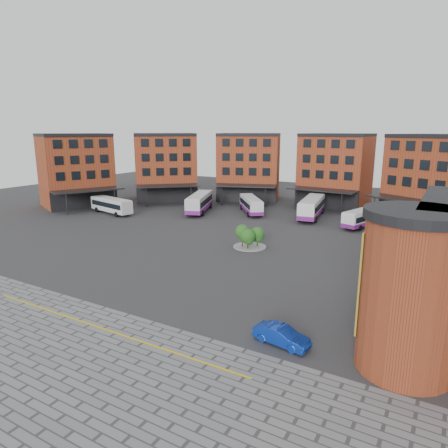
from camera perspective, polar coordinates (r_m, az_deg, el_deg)
The scene contains 12 objects.
ground at distance 44.62m, azimuth -5.55°, elevation -6.75°, with size 160.00×160.00×0.00m, color #28282B.
paving_zone at distance 29.71m, azimuth -28.82°, elevation -19.32°, with size 50.00×22.00×0.02m, color slate.
yellow_line at distance 33.74m, azimuth -16.93°, elevation -14.10°, with size 26.00×0.15×0.02m, color gold.
main_building at distance 78.40m, azimuth 7.87°, elevation 7.28°, with size 94.14×42.48×14.60m.
tree_island at distance 52.65m, azimuth 3.64°, elevation -1.71°, with size 4.40×4.40×3.11m.
bus_a at distance 77.32m, azimuth -15.81°, elevation 2.70°, with size 10.58×4.46×2.92m.
bus_b at distance 76.08m, azimuth -3.51°, elevation 3.11°, with size 6.94×12.34×3.42m.
bus_c at distance 75.15m, azimuth 3.88°, elevation 2.79°, with size 8.41×9.84×2.98m.
bus_d at distance 72.63m, azimuth 12.43°, elevation 2.38°, with size 4.66×12.78×3.52m.
bus_e at distance 68.22m, azimuth 19.43°, elevation 0.94°, with size 5.33×10.46×2.88m.
bus_f at distance 61.38m, azimuth 27.17°, elevation -1.02°, with size 10.25×7.96×3.01m.
blue_car at distance 30.32m, azimuth 8.21°, elevation -15.50°, with size 1.47×4.21×1.39m, color #0B2A95.
Camera 1 is at (24.51, -34.04, 15.20)m, focal length 32.00 mm.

